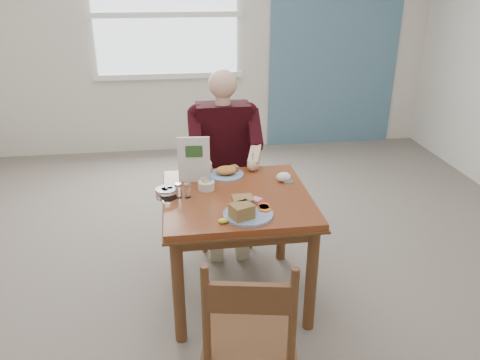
{
  "coord_description": "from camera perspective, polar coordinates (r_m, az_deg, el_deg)",
  "views": [
    {
      "loc": [
        -0.35,
        -2.6,
        2.0
      ],
      "look_at": [
        0.02,
        0.0,
        0.85
      ],
      "focal_mm": 35.0,
      "sensor_mm": 36.0,
      "label": 1
    }
  ],
  "objects": [
    {
      "name": "chair_near",
      "position": [
        2.27,
        1.18,
        -18.58
      ],
      "size": [
        0.49,
        0.49,
        0.95
      ],
      "color": "brown",
      "rests_on": "ground"
    },
    {
      "name": "shakers",
      "position": [
        2.88,
        -6.94,
        -1.26
      ],
      "size": [
        0.1,
        0.05,
        0.09
      ],
      "color": "white",
      "rests_on": "table"
    },
    {
      "name": "diner",
      "position": [
        3.53,
        -1.92,
        3.97
      ],
      "size": [
        0.53,
        0.56,
        1.39
      ],
      "color": "tan",
      "rests_on": "chair_far"
    },
    {
      "name": "chair_far",
      "position": [
        3.74,
        -2.01,
        -0.37
      ],
      "size": [
        0.42,
        0.42,
        0.95
      ],
      "color": "brown",
      "rests_on": "ground"
    },
    {
      "name": "menu",
      "position": [
        3.05,
        -5.64,
        2.52
      ],
      "size": [
        0.21,
        0.03,
        0.31
      ],
      "color": "white",
      "rests_on": "table"
    },
    {
      "name": "table",
      "position": [
        2.96,
        -0.37,
        -3.77
      ],
      "size": [
        0.92,
        0.92,
        0.75
      ],
      "color": "brown",
      "rests_on": "ground"
    },
    {
      "name": "wall_back",
      "position": [
        5.64,
        -4.68,
        17.49
      ],
      "size": [
        5.5,
        0.0,
        5.5
      ],
      "primitive_type": "plane",
      "rotation": [
        1.57,
        0.0,
        0.0
      ],
      "color": "silver",
      "rests_on": "ground"
    },
    {
      "name": "creamer",
      "position": [
        2.9,
        -8.95,
        -1.55
      ],
      "size": [
        0.16,
        0.16,
        0.06
      ],
      "color": "white",
      "rests_on": "table"
    },
    {
      "name": "floor",
      "position": [
        3.3,
        -0.34,
        -13.65
      ],
      "size": [
        6.0,
        6.0,
        0.0
      ],
      "primitive_type": "plane",
      "color": "slate",
      "rests_on": "ground"
    },
    {
      "name": "near_plate",
      "position": [
        2.65,
        0.7,
        -3.64
      ],
      "size": [
        0.35,
        0.35,
        0.1
      ],
      "color": "white",
      "rests_on": "table"
    },
    {
      "name": "caddy",
      "position": [
        2.98,
        -4.12,
        -0.66
      ],
      "size": [
        0.11,
        0.11,
        0.08
      ],
      "color": "white",
      "rests_on": "table"
    },
    {
      "name": "metal_dish",
      "position": [
        3.1,
        5.89,
        -0.19
      ],
      "size": [
        0.09,
        0.09,
        0.01
      ],
      "primitive_type": "cylinder",
      "rotation": [
        0.0,
        0.0,
        0.41
      ],
      "color": "silver",
      "rests_on": "table"
    },
    {
      "name": "window",
      "position": [
        5.58,
        -9.07,
        19.28
      ],
      "size": [
        1.72,
        0.04,
        1.42
      ],
      "color": "white",
      "rests_on": "wall_back"
    },
    {
      "name": "napkin",
      "position": [
        3.1,
        5.33,
        0.37
      ],
      "size": [
        0.11,
        0.09,
        0.06
      ],
      "primitive_type": "ellipsoid",
      "rotation": [
        0.0,
        0.0,
        0.1
      ],
      "color": "white",
      "rests_on": "table"
    },
    {
      "name": "far_plate",
      "position": [
        3.18,
        -1.65,
        0.98
      ],
      "size": [
        0.31,
        0.31,
        0.06
      ],
      "color": "white",
      "rests_on": "table"
    },
    {
      "name": "accent_panel",
      "position": [
        5.94,
        11.67,
        17.41
      ],
      "size": [
        1.6,
        0.02,
        2.8
      ],
      "primitive_type": "cube",
      "color": "slate",
      "rests_on": "ground"
    },
    {
      "name": "lemon_wedge",
      "position": [
        2.58,
        -2.09,
        -5.0
      ],
      "size": [
        0.06,
        0.05,
        0.03
      ],
      "primitive_type": "ellipsoid",
      "rotation": [
        0.0,
        0.0,
        -0.35
      ],
      "color": "yellow",
      "rests_on": "table"
    }
  ]
}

